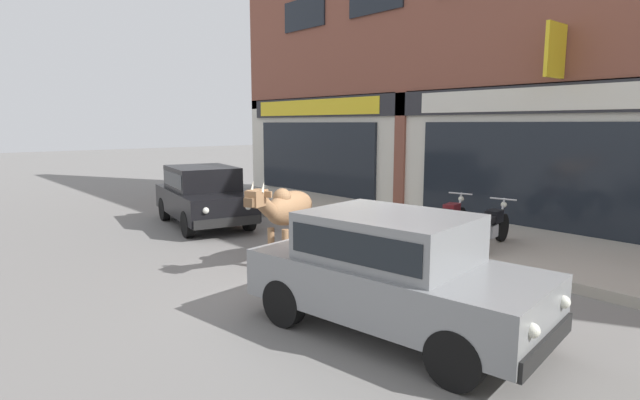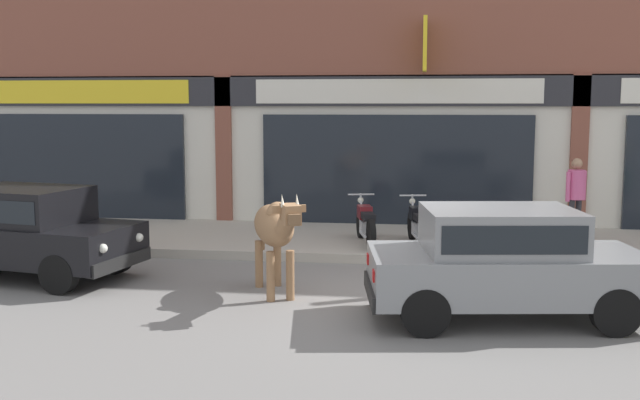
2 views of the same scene
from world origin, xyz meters
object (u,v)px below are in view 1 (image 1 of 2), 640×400
Objects in this scene: car_0 at (392,267)px; motorcycle_1 at (491,227)px; motorcycle_0 at (449,220)px; cow at (287,209)px; car_1 at (203,193)px.

motorcycle_1 is (-1.13, 4.15, -0.26)m from car_0.
car_0 is at bearing -63.28° from motorcycle_0.
cow is 3.92m from motorcycle_1.
car_0 is at bearing -74.79° from motorcycle_1.
cow is at bearing -121.55° from motorcycle_1.
cow reaches higher than motorcycle_0.
car_1 is at bearing -155.99° from motorcycle_1.
car_0 is 7.49m from car_1.
car_0 is at bearing -10.53° from car_1.
cow is 0.53× the size of car_1.
cow is 4.24m from car_1.
motorcycle_0 is at bearing 177.98° from motorcycle_1.
cow is at bearing 165.41° from car_0.
cow is 3.28m from car_0.
car_1 is at bearing 172.62° from cow.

